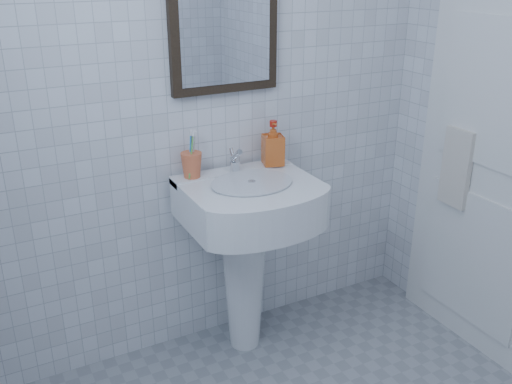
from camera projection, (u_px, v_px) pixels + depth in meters
wall_back at (211, 90)px, 2.52m from camera, size 2.20×0.02×2.50m
washbasin at (246, 237)px, 2.62m from camera, size 0.58×0.43×0.90m
faucet at (235, 162)px, 2.58m from camera, size 0.05×0.11×0.12m
toothbrush_cup at (192, 165)px, 2.51m from camera, size 0.10×0.10×0.11m
soap_dispenser at (273, 143)px, 2.66m from camera, size 0.12×0.12×0.21m
wall_mirror at (224, 20)px, 2.42m from camera, size 0.50×0.04×0.62m
bathroom_door at (492, 149)px, 2.55m from camera, size 0.04×0.80×2.00m
towel_ring at (465, 131)px, 2.65m from camera, size 0.01×0.18×0.18m
hand_towel at (456, 168)px, 2.71m from camera, size 0.03×0.16×0.38m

